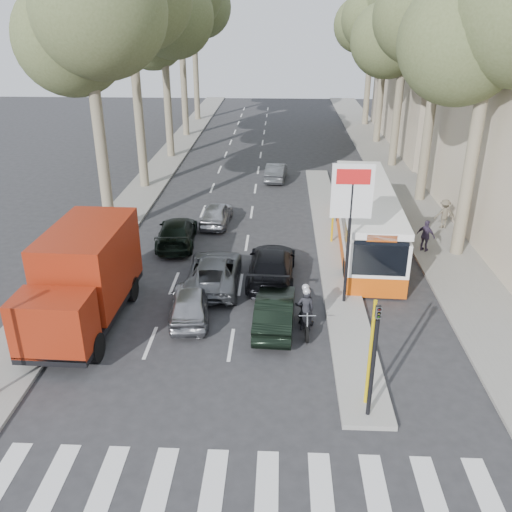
{
  "coord_description": "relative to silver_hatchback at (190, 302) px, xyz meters",
  "views": [
    {
      "loc": [
        0.67,
        -13.61,
        10.43
      ],
      "look_at": [
        -0.22,
        5.89,
        1.6
      ],
      "focal_mm": 38.0,
      "sensor_mm": 36.0,
      "label": 1
    }
  ],
  "objects": [
    {
      "name": "tree_l_c",
      "position": [
        -5.2,
        24.33,
        9.42
      ],
      "size": [
        7.4,
        7.2,
        13.71
      ],
      "color": "#6B604C",
      "rests_on": "ground"
    },
    {
      "name": "tree_r_c",
      "position": [
        11.6,
        22.33,
        9.08
      ],
      "size": [
        7.4,
        7.2,
        13.32
      ],
      "color": "#6B604C",
      "rests_on": "ground"
    },
    {
      "name": "tree_r_a",
      "position": [
        11.7,
        6.33,
        9.77
      ],
      "size": [
        7.4,
        7.2,
        14.1
      ],
      "color": "#6B604C",
      "rests_on": "ground"
    },
    {
      "name": "sidewalk_right",
      "position": [
        11.17,
        21.22,
        -0.56
      ],
      "size": [
        3.2,
        70.0,
        0.12
      ],
      "primitive_type": "cube",
      "color": "gray",
      "rests_on": "ground"
    },
    {
      "name": "motorcycle",
      "position": [
        4.23,
        -0.56,
        0.17
      ],
      "size": [
        0.74,
        2.04,
        1.73
      ],
      "rotation": [
        0.0,
        0.0,
        0.04
      ],
      "color": "black",
      "rests_on": "ground"
    },
    {
      "name": "pedestrian_near",
      "position": [
        10.11,
        6.36,
        0.26
      ],
      "size": [
        0.96,
        0.91,
        1.52
      ],
      "primitive_type": "imported",
      "rotation": [
        0.0,
        0.0,
        2.44
      ],
      "color": "#3D314A",
      "rests_on": "sidewalk_right"
    },
    {
      "name": "billboard",
      "position": [
        5.82,
        1.22,
        3.09
      ],
      "size": [
        1.5,
        12.1,
        5.6
      ],
      "color": "yellow",
      "rests_on": "ground"
    },
    {
      "name": "queue_car_a",
      "position": [
        0.59,
        2.63,
        0.01
      ],
      "size": [
        2.14,
        4.56,
        1.26
      ],
      "primitive_type": "imported",
      "rotation": [
        0.0,
        0.0,
        3.15
      ],
      "color": "#4D5055",
      "rests_on": "ground"
    },
    {
      "name": "queue_car_c",
      "position": [
        -0.11,
        9.73,
        -0.02
      ],
      "size": [
        1.64,
        3.59,
        1.2
      ],
      "primitive_type": "imported",
      "rotation": [
        0.0,
        0.0,
        3.08
      ],
      "color": "#A1A3A9",
      "rests_on": "ground"
    },
    {
      "name": "queue_car_e",
      "position": [
        -1.73,
        6.89,
        0.01
      ],
      "size": [
        2.08,
        4.47,
        1.26
      ],
      "primitive_type": "imported",
      "rotation": [
        0.0,
        0.0,
        3.22
      ],
      "color": "black",
      "rests_on": "ground"
    },
    {
      "name": "tree_r_e",
      "position": [
        11.8,
        38.33,
        9.77
      ],
      "size": [
        7.4,
        7.2,
        14.1
      ],
      "color": "#6B604C",
      "rests_on": "ground"
    },
    {
      "name": "queue_car_b",
      "position": [
        2.96,
        3.22,
        0.07
      ],
      "size": [
        2.12,
        4.82,
        1.38
      ],
      "primitive_type": "imported",
      "rotation": [
        0.0,
        0.0,
        3.1
      ],
      "color": "black",
      "rests_on": "ground"
    },
    {
      "name": "pedestrian_far",
      "position": [
        11.77,
        9.42,
        0.27
      ],
      "size": [
        1.05,
        0.6,
        1.54
      ],
      "primitive_type": "imported",
      "rotation": [
        0.0,
        0.0,
        3.3
      ],
      "color": "#625A4A",
      "rests_on": "sidewalk_right"
    },
    {
      "name": "tree_r_d",
      "position": [
        11.7,
        30.33,
        10.45
      ],
      "size": [
        7.4,
        7.2,
        14.88
      ],
      "color": "#6B604C",
      "rests_on": "ground"
    },
    {
      "name": "tree_l_a",
      "position": [
        -5.3,
        8.33,
        9.77
      ],
      "size": [
        7.4,
        7.2,
        14.1
      ],
      "color": "#6B604C",
      "rests_on": "ground"
    },
    {
      "name": "traffic_island",
      "position": [
        5.82,
        7.22,
        -0.54
      ],
      "size": [
        1.5,
        26.0,
        0.16
      ],
      "primitive_type": "cube",
      "color": "gray",
      "rests_on": "ground"
    },
    {
      "name": "dark_hatchback",
      "position": [
        3.15,
        -0.48,
        0.02
      ],
      "size": [
        1.53,
        3.91,
        1.27
      ],
      "primitive_type": "imported",
      "rotation": [
        0.0,
        0.0,
        3.09
      ],
      "color": "black",
      "rests_on": "ground"
    },
    {
      "name": "red_truck",
      "position": [
        -3.65,
        -0.48,
        1.21
      ],
      "size": [
        2.64,
        6.54,
        3.45
      ],
      "rotation": [
        0.0,
        0.0,
        -0.03
      ],
      "color": "black",
      "rests_on": "ground"
    },
    {
      "name": "city_bus",
      "position": [
        7.37,
        7.03,
        0.89
      ],
      "size": [
        2.84,
        10.96,
        2.86
      ],
      "rotation": [
        0.0,
        0.0,
        -0.04
      ],
      "color": "#CE4C0B",
      "rests_on": "ground"
    },
    {
      "name": "traffic_light_island",
      "position": [
        5.82,
        -5.28,
        1.87
      ],
      "size": [
        0.16,
        0.41,
        3.6
      ],
      "color": "black",
      "rests_on": "ground"
    },
    {
      "name": "queue_car_d",
      "position": [
        2.97,
        18.21,
        -0.03
      ],
      "size": [
        1.56,
        3.65,
        1.17
      ],
      "primitive_type": "imported",
      "rotation": [
        0.0,
        0.0,
        3.05
      ],
      "color": "#4F5256",
      "rests_on": "ground"
    },
    {
      "name": "silver_hatchback",
      "position": [
        0.0,
        0.0,
        0.0
      ],
      "size": [
        1.82,
        3.75,
        1.24
      ],
      "primitive_type": "imported",
      "rotation": [
        0.0,
        0.0,
        3.24
      ],
      "color": "#93949A",
      "rests_on": "ground"
    },
    {
      "name": "building_far",
      "position": [
        18.07,
        30.22,
        7.38
      ],
      "size": [
        11.0,
        20.0,
        16.0
      ],
      "primitive_type": "cube",
      "color": "#B7A88E",
      "rests_on": "ground"
    },
    {
      "name": "tree_l_e",
      "position": [
        -5.4,
        40.33,
        10.11
      ],
      "size": [
        7.4,
        7.2,
        14.49
      ],
      "color": "#6B604C",
      "rests_on": "ground"
    },
    {
      "name": "median_left",
      "position": [
        -5.43,
        24.22,
        -0.56
      ],
      "size": [
        2.4,
        64.0,
        0.12
      ],
      "primitive_type": "cube",
      "color": "gray",
      "rests_on": "ground"
    },
    {
      "name": "ground",
      "position": [
        2.57,
        -3.78,
        -0.62
      ],
      "size": [
        120.0,
        120.0,
        0.0
      ],
      "primitive_type": "plane",
      "color": "#28282B",
      "rests_on": "ground"
    }
  ]
}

